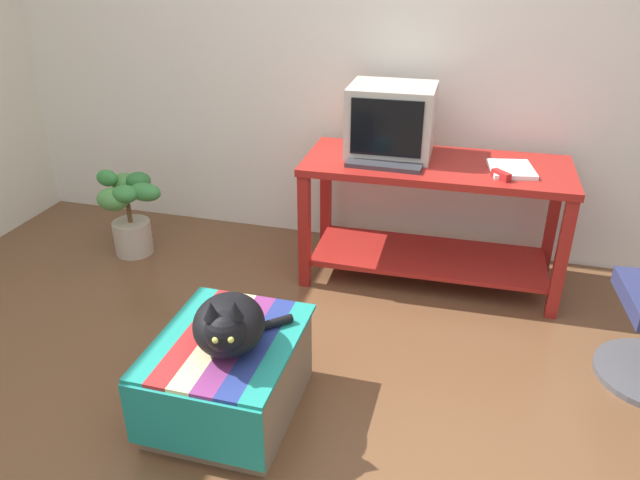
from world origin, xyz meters
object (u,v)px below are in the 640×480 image
(potted_plant, at_px, (129,210))
(tv_monitor, at_px, (391,121))
(book, at_px, (511,169))
(ottoman_with_blanket, at_px, (229,375))
(stapler, at_px, (501,175))
(desk, at_px, (433,201))
(keyboard, at_px, (384,164))
(cat, at_px, (229,325))

(potted_plant, bearing_deg, tv_monitor, 9.52)
(book, height_order, potted_plant, book)
(ottoman_with_blanket, relative_size, stapler, 6.26)
(tv_monitor, bearing_deg, book, -10.84)
(desk, relative_size, potted_plant, 2.70)
(tv_monitor, bearing_deg, stapler, -22.59)
(ottoman_with_blanket, bearing_deg, keyboard, 71.44)
(book, xyz_separation_m, stapler, (-0.05, -0.13, 0.01))
(tv_monitor, distance_m, book, 0.69)
(tv_monitor, xyz_separation_m, potted_plant, (-1.56, -0.26, -0.61))
(stapler, bearing_deg, ottoman_with_blanket, -173.77)
(keyboard, bearing_deg, potted_plant, -176.96)
(book, bearing_deg, potted_plant, 172.80)
(tv_monitor, height_order, keyboard, tv_monitor)
(potted_plant, height_order, stapler, stapler)
(tv_monitor, bearing_deg, ottoman_with_blanket, -107.21)
(tv_monitor, relative_size, keyboard, 1.17)
(book, bearing_deg, stapler, -123.48)
(potted_plant, bearing_deg, desk, 5.85)
(potted_plant, bearing_deg, ottoman_with_blanket, -45.27)
(keyboard, relative_size, book, 1.53)
(desk, relative_size, book, 5.55)
(ottoman_with_blanket, relative_size, cat, 1.56)
(tv_monitor, xyz_separation_m, ottoman_with_blanket, (-0.40, -1.43, -0.72))
(desk, distance_m, potted_plant, 1.85)
(desk, distance_m, ottoman_with_blanket, 1.54)
(cat, xyz_separation_m, potted_plant, (-1.20, 1.22, -0.18))
(book, xyz_separation_m, ottoman_with_blanket, (-1.06, -1.32, -0.54))
(desk, bearing_deg, keyboard, -153.56)
(book, height_order, cat, book)
(cat, bearing_deg, book, 35.20)
(stapler, bearing_deg, book, 24.00)
(desk, relative_size, cat, 3.29)
(desk, bearing_deg, tv_monitor, 163.23)
(keyboard, height_order, cat, keyboard)
(tv_monitor, distance_m, cat, 1.58)
(desk, xyz_separation_m, keyboard, (-0.26, -0.14, 0.24))
(desk, relative_size, tv_monitor, 3.09)
(ottoman_with_blanket, bearing_deg, cat, -50.73)
(ottoman_with_blanket, bearing_deg, desk, 63.65)
(tv_monitor, distance_m, potted_plant, 1.69)
(desk, xyz_separation_m, stapler, (0.34, -0.16, 0.25))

